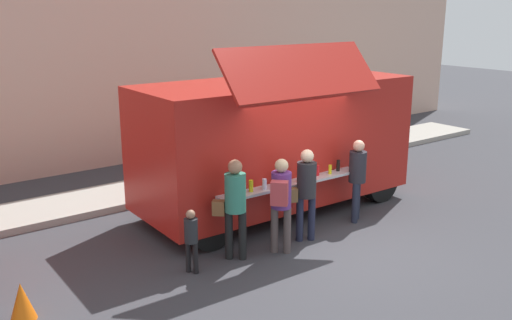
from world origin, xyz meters
TOP-DOWN VIEW (x-y plane):
  - ground_plane at (0.00, 0.00)m, footprint 60.00×60.00m
  - curb_strip at (-3.64, 4.70)m, footprint 28.00×1.60m
  - building_behind at (-2.64, 8.60)m, footprint 32.00×2.40m
  - food_truck_main at (0.36, 2.07)m, footprint 5.85×3.06m
  - traffic_cone_orange at (-5.22, 0.70)m, footprint 0.36×0.36m
  - trash_bin at (4.79, 4.40)m, footprint 0.60×0.60m
  - customer_front_ordering at (-0.26, 0.44)m, footprint 0.56×0.40m
  - customer_mid_with_backpack at (-0.99, 0.26)m, footprint 0.53×0.53m
  - customer_rear_waiting at (-1.75, 0.56)m, footprint 0.52×0.50m
  - customer_extra_browsing at (1.23, 0.57)m, footprint 0.34×0.34m
  - child_near_queue at (-2.61, 0.54)m, footprint 0.22×0.22m

SIDE VIEW (x-z plane):
  - ground_plane at x=0.00m, z-range 0.00..0.00m
  - curb_strip at x=-3.64m, z-range 0.00..0.15m
  - traffic_cone_orange at x=-5.22m, z-range 0.00..0.55m
  - trash_bin at x=4.79m, z-range 0.00..0.85m
  - child_near_queue at x=-2.61m, z-range 0.11..1.19m
  - customer_extra_browsing at x=1.23m, z-range 0.16..1.84m
  - customer_front_ordering at x=-0.26m, z-range 0.16..1.90m
  - customer_rear_waiting at x=-1.75m, z-range 0.16..1.93m
  - customer_mid_with_backpack at x=-0.99m, z-range 0.19..1.90m
  - food_truck_main at x=0.36m, z-range -0.26..3.28m
  - building_behind at x=-2.64m, z-range 0.00..7.30m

